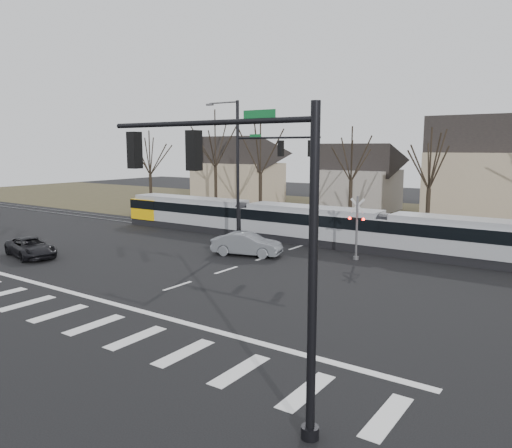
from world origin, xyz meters
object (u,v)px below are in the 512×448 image
Objects in this scene: suv at (31,247)px; rail_crossing_signal at (357,230)px; sedan at (247,244)px; tram at (310,223)px.

rail_crossing_signal is (17.45, 11.19, 1.26)m from suv.
rail_crossing_signal is at bearing -44.53° from suv.
suv is 1.22× the size of rail_crossing_signal.
sedan is 13.86m from suv.
tram is 5.96m from rail_crossing_signal.
tram is 8.90× the size of rail_crossing_signal.
suv is at bearing -130.85° from tram.
tram is 7.30× the size of suv.
sedan is at bearing -40.54° from suv.
sedan is (-1.33, -6.12, -0.72)m from tram.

